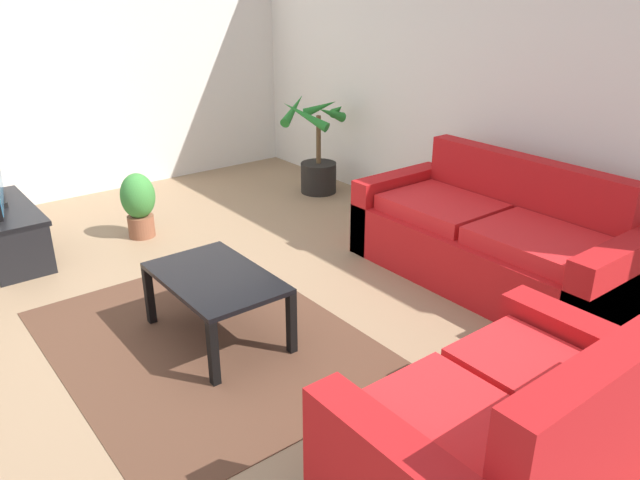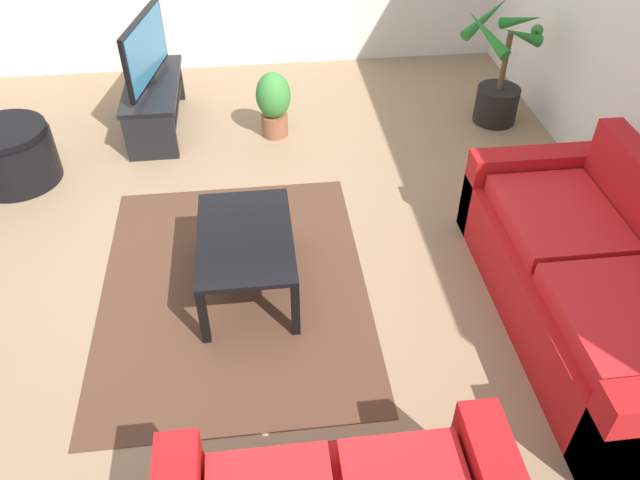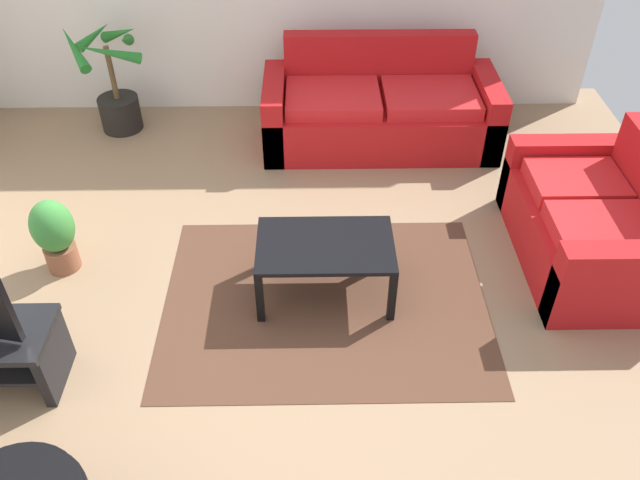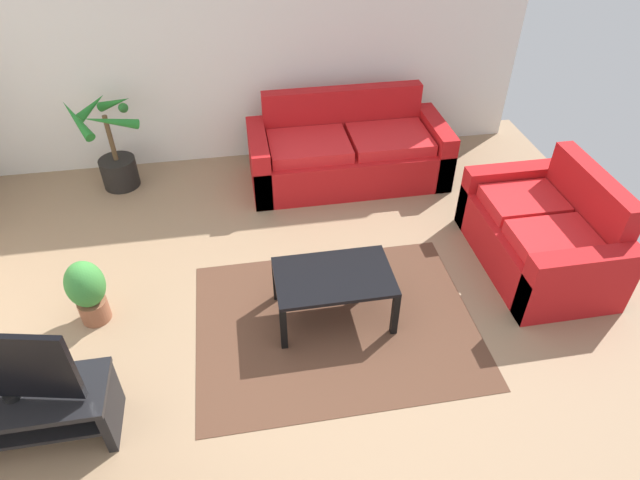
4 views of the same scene
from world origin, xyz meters
name	(u,v)px [view 1 (image 1 of 4)]	position (x,y,z in m)	size (l,w,h in m)	color
ground_plane	(156,326)	(0.00, 0.00, 0.00)	(6.60, 6.60, 0.00)	#937556
wall_back	(471,76)	(0.00, 3.00, 1.35)	(6.00, 0.06, 2.70)	silver
wall_left	(4,68)	(-3.00, 0.00, 1.35)	(0.06, 6.00, 2.70)	silver
couch_main	(491,243)	(0.90, 2.28, 0.30)	(2.09, 0.90, 0.90)	red
couch_loveseat	(507,441)	(2.28, 0.61, 0.30)	(0.90, 1.45, 0.90)	red
tv_stand	(5,224)	(-1.77, -0.47, 0.28)	(1.10, 0.45, 0.43)	black
coffee_table	(216,284)	(0.36, 0.27, 0.37)	(0.91, 0.58, 0.43)	black
area_rug	(205,341)	(0.36, 0.17, 0.00)	(2.20, 1.70, 0.01)	#513323
potted_palm	(317,156)	(-1.54, 2.54, 0.39)	(0.78, 0.72, 1.01)	black
potted_plant_small	(139,203)	(-1.52, 0.56, 0.31)	(0.30, 0.30, 0.58)	brown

